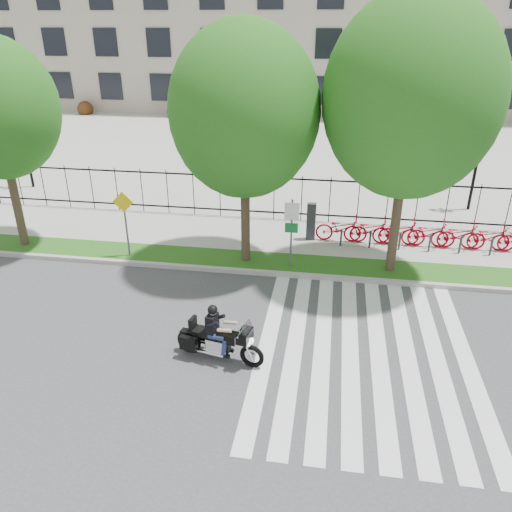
# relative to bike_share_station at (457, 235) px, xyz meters

# --- Properties ---
(ground) EXTENTS (120.00, 120.00, 0.00)m
(ground) POSITION_rel_bike_share_station_xyz_m (-8.48, -7.20, -0.68)
(ground) COLOR #3C3C3E
(ground) RESTS_ON ground
(curb) EXTENTS (60.00, 0.20, 0.15)m
(curb) POSITION_rel_bike_share_station_xyz_m (-8.48, -3.10, -0.60)
(curb) COLOR #A3A099
(curb) RESTS_ON ground
(grass_verge) EXTENTS (60.00, 1.50, 0.15)m
(grass_verge) POSITION_rel_bike_share_station_xyz_m (-8.48, -2.25, -0.60)
(grass_verge) COLOR #164E13
(grass_verge) RESTS_ON ground
(sidewalk) EXTENTS (60.00, 3.50, 0.15)m
(sidewalk) POSITION_rel_bike_share_station_xyz_m (-8.48, 0.25, -0.60)
(sidewalk) COLOR #B0AFA5
(sidewalk) RESTS_ON ground
(plaza) EXTENTS (80.00, 34.00, 0.10)m
(plaza) POSITION_rel_bike_share_station_xyz_m (-8.48, 17.80, -0.63)
(plaza) COLOR #B0AFA5
(plaza) RESTS_ON ground
(crosswalk_stripes) EXTENTS (5.70, 8.00, 0.01)m
(crosswalk_stripes) POSITION_rel_bike_share_station_xyz_m (-3.66, -7.20, -0.67)
(crosswalk_stripes) COLOR silver
(crosswalk_stripes) RESTS_ON ground
(iron_fence) EXTENTS (30.00, 0.06, 2.00)m
(iron_fence) POSITION_rel_bike_share_station_xyz_m (-8.48, 2.00, 0.47)
(iron_fence) COLOR black
(iron_fence) RESTS_ON sidewalk
(office_building) EXTENTS (60.00, 21.90, 20.15)m
(office_building) POSITION_rel_bike_share_station_xyz_m (-8.48, 37.72, 9.29)
(office_building) COLOR #A79A87
(office_building) RESTS_ON ground
(lamp_post_left) EXTENTS (1.06, 0.70, 4.25)m
(lamp_post_left) POSITION_rel_bike_share_station_xyz_m (-20.48, 4.80, 2.53)
(lamp_post_left) COLOR black
(lamp_post_left) RESTS_ON ground
(lamp_post_right) EXTENTS (1.06, 0.70, 4.25)m
(lamp_post_right) POSITION_rel_bike_share_station_xyz_m (1.52, 4.80, 2.53)
(lamp_post_right) COLOR black
(lamp_post_right) RESTS_ON ground
(street_tree_1) EXTENTS (4.92, 4.92, 8.11)m
(street_tree_1) POSITION_rel_bike_share_station_xyz_m (-7.77, -2.25, 4.74)
(street_tree_1) COLOR #3A291F
(street_tree_1) RESTS_ON grass_verge
(street_tree_2) EXTENTS (5.42, 5.42, 8.94)m
(street_tree_2) POSITION_rel_bike_share_station_xyz_m (-2.62, -2.25, 5.28)
(street_tree_2) COLOR #3A291F
(street_tree_2) RESTS_ON grass_verge
(bike_share_station) EXTENTS (11.18, 0.89, 1.50)m
(bike_share_station) POSITION_rel_bike_share_station_xyz_m (0.00, 0.00, 0.00)
(bike_share_station) COLOR #2D2D33
(bike_share_station) RESTS_ON sidewalk
(sign_pole_regulatory) EXTENTS (0.50, 0.09, 2.50)m
(sign_pole_regulatory) POSITION_rel_bike_share_station_xyz_m (-6.10, -2.62, 1.06)
(sign_pole_regulatory) COLOR #59595B
(sign_pole_regulatory) RESTS_ON grass_verge
(sign_pole_warning) EXTENTS (0.78, 0.09, 2.49)m
(sign_pole_warning) POSITION_rel_bike_share_station_xyz_m (-12.11, -2.62, 1.06)
(sign_pole_warning) COLOR #59595B
(sign_pole_warning) RESTS_ON grass_verge
(motorcycle_rider) EXTENTS (2.45, 1.00, 1.92)m
(motorcycle_rider) POSITION_rel_bike_share_station_xyz_m (-7.45, -8.02, -0.04)
(motorcycle_rider) COLOR black
(motorcycle_rider) RESTS_ON ground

